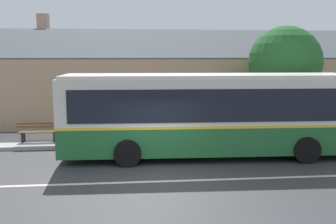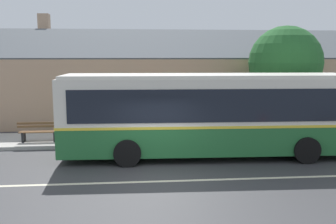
{
  "view_description": "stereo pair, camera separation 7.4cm",
  "coord_description": "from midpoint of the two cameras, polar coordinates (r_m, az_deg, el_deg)",
  "views": [
    {
      "loc": [
        -0.83,
        -11.47,
        3.99
      ],
      "look_at": [
        0.64,
        3.74,
        1.68
      ],
      "focal_mm": 40.0,
      "sensor_mm": 36.0,
      "label": 1
    },
    {
      "loc": [
        -0.76,
        -11.47,
        3.99
      ],
      "look_at": [
        0.64,
        3.74,
        1.68
      ],
      "focal_mm": 40.0,
      "sensor_mm": 36.0,
      "label": 2
    }
  ],
  "objects": [
    {
      "name": "bench_by_building",
      "position": [
        17.73,
        -19.23,
        -3.01
      ],
      "size": [
        1.73,
        0.51,
        0.94
      ],
      "color": "brown",
      "rests_on": "sidewalk_far"
    },
    {
      "name": "sidewalk_far",
      "position": [
        17.92,
        -2.87,
        -4.04
      ],
      "size": [
        60.0,
        3.0,
        0.15
      ],
      "primitive_type": "cube",
      "color": "#ADAAA3",
      "rests_on": "ground"
    },
    {
      "name": "ground_plane",
      "position": [
        12.17,
        -1.52,
        -10.54
      ],
      "size": [
        300.0,
        300.0,
        0.0
      ],
      "primitive_type": "plane",
      "color": "#38383A"
    },
    {
      "name": "community_building",
      "position": [
        25.21,
        -1.46,
        4.11
      ],
      "size": [
        28.32,
        10.07,
        6.73
      ],
      "color": "tan",
      "rests_on": "ground"
    },
    {
      "name": "lane_divider_stripe",
      "position": [
        12.17,
        -1.52,
        -10.53
      ],
      "size": [
        60.0,
        0.16,
        0.01
      ],
      "primitive_type": "cube",
      "color": "beige",
      "rests_on": "ground"
    },
    {
      "name": "transit_bus",
      "position": [
        14.84,
        6.03,
        -0.11
      ],
      "size": [
        11.54,
        3.0,
        3.27
      ],
      "color": "#236633",
      "rests_on": "ground"
    },
    {
      "name": "street_tree_primary",
      "position": [
        19.72,
        16.94,
        6.79
      ],
      "size": [
        3.62,
        3.62,
        5.46
      ],
      "color": "#4C3828",
      "rests_on": "ground"
    }
  ]
}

